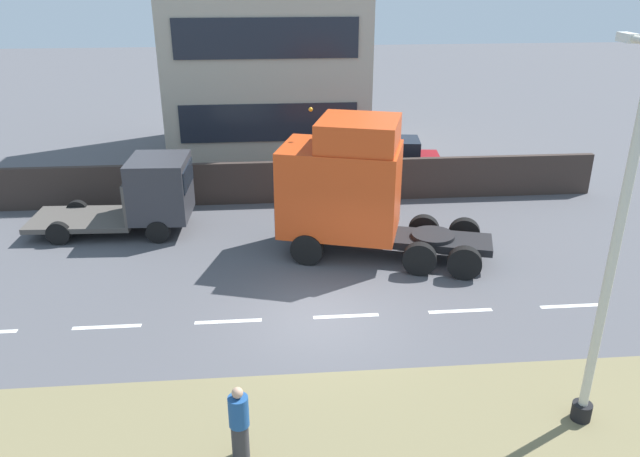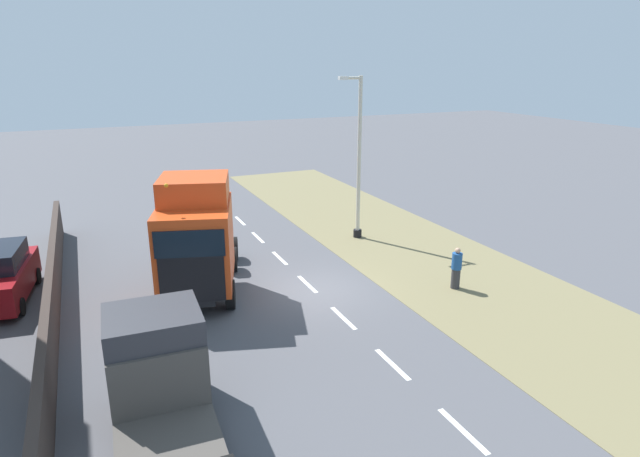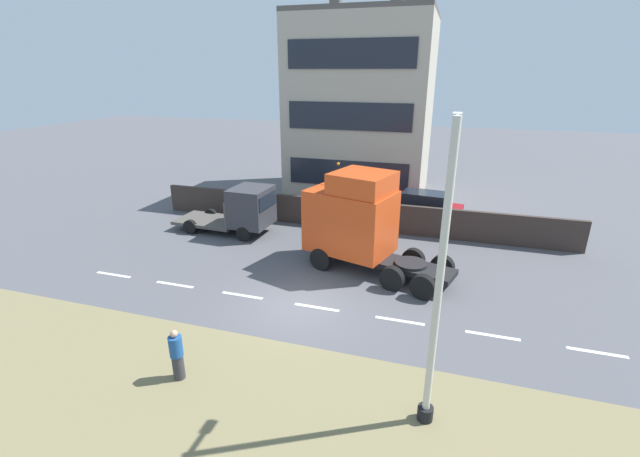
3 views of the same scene
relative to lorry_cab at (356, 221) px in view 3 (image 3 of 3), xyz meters
The scene contains 10 objects.
ground_plane 4.84m from the lorry_cab, 162.70° to the left, with size 120.00×120.00×0.00m, color #515156.
grass_verge 10.41m from the lorry_cab, behind, with size 7.00×44.00×0.01m.
lane_markings 4.70m from the lorry_cab, behind, with size 0.16×21.00×0.00m.
boundary_wall 5.27m from the lorry_cab, 14.51° to the left, with size 0.25×24.00×1.69m.
building_block 13.50m from the lorry_cab, 11.00° to the left, with size 8.41×9.18×13.34m.
lorry_cab is the anchor object (origin of this frame).
flatbed_truck 7.27m from the lorry_cab, 70.77° to the left, with size 2.50×5.74×2.69m.
parked_car 7.25m from the lorry_cab, 20.73° to the right, with size 2.36×4.68×2.03m.
lamp_post 9.51m from the lorry_cab, 155.88° to the right, with size 1.33×0.41×7.79m.
pedestrian 9.83m from the lorry_cab, 160.37° to the left, with size 0.39×0.39×1.66m.
Camera 3 is at (-13.80, -5.08, 8.64)m, focal length 24.00 mm.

